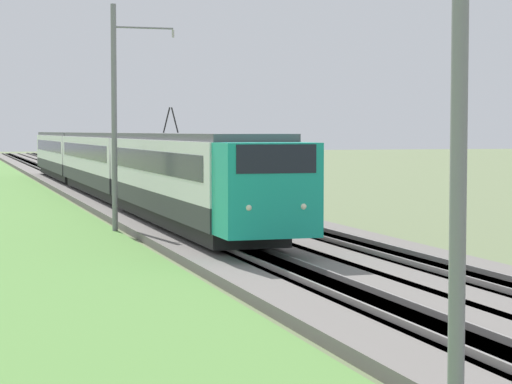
# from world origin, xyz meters

# --- Properties ---
(ballast_main) EXTENTS (240.00, 4.40, 0.30)m
(ballast_main) POSITION_xyz_m (50.00, 0.00, 0.15)
(ballast_main) COLOR slate
(ballast_main) RESTS_ON ground
(ballast_adjacent) EXTENTS (240.00, 4.40, 0.30)m
(ballast_adjacent) POSITION_xyz_m (50.00, -4.04, 0.15)
(ballast_adjacent) COLOR slate
(ballast_adjacent) RESTS_ON ground
(track_main) EXTENTS (240.00, 1.57, 0.45)m
(track_main) POSITION_xyz_m (50.00, 0.00, 0.16)
(track_main) COLOR #4C4238
(track_main) RESTS_ON ground
(track_adjacent) EXTENTS (240.00, 1.57, 0.45)m
(track_adjacent) POSITION_xyz_m (50.00, -4.04, 0.16)
(track_adjacent) COLOR #4C4238
(track_adjacent) RESTS_ON ground
(passenger_train) EXTENTS (64.15, 3.01, 5.09)m
(passenger_train) POSITION_xyz_m (54.61, 0.00, 2.39)
(passenger_train) COLOR #19A88E
(passenger_train) RESTS_ON ground
(catenary_mast_near) EXTENTS (0.22, 2.56, 9.40)m
(catenary_mast_near) POSITION_xyz_m (6.84, 2.58, 4.85)
(catenary_mast_near) COLOR slate
(catenary_mast_near) RESTS_ON ground
(catenary_mast_mid) EXTENTS (0.22, 2.56, 9.10)m
(catenary_mast_mid) POSITION_xyz_m (34.96, 2.58, 4.69)
(catenary_mast_mid) COLOR slate
(catenary_mast_mid) RESTS_ON ground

